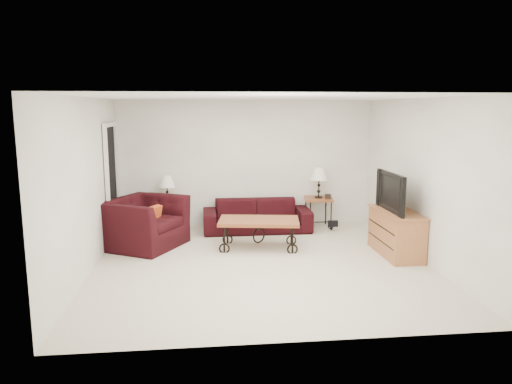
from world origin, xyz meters
TOP-DOWN VIEW (x-y plane):
  - ground at (0.00, 0.00)m, footprint 5.00×5.00m
  - wall_back at (0.00, 2.50)m, footprint 5.00×0.02m
  - wall_front at (0.00, -2.50)m, footprint 5.00×0.02m
  - wall_left at (-2.50, 0.00)m, footprint 0.02×5.00m
  - wall_right at (2.50, 0.00)m, footprint 0.02×5.00m
  - ceiling at (0.00, 0.00)m, footprint 5.00×5.00m
  - doorway at (-2.47, 1.65)m, footprint 0.08×0.94m
  - sofa at (0.16, 2.02)m, footprint 2.06×0.81m
  - side_table_left at (-1.55, 2.20)m, footprint 0.55×0.55m
  - side_table_right at (1.41, 2.20)m, footprint 0.63×0.63m
  - lamp_left at (-1.55, 2.20)m, footprint 0.34×0.34m
  - lamp_right at (1.41, 2.20)m, footprint 0.39×0.39m
  - photo_frame_left at (-1.70, 2.05)m, footprint 0.11×0.02m
  - photo_frame_right at (1.56, 2.05)m, footprint 0.12×0.06m
  - coffee_table at (0.07, 0.86)m, footprint 1.43×0.91m
  - armchair at (-1.88, 1.18)m, footprint 1.60×1.66m
  - throw_pillow at (-1.72, 1.13)m, footprint 0.27×0.38m
  - tv_stand at (2.23, 0.26)m, footprint 0.50×1.21m
  - television at (2.21, 0.26)m, footprint 0.14×1.08m
  - backpack at (1.61, 1.92)m, footprint 0.33×0.28m

SIDE VIEW (x-z plane):
  - ground at x=0.00m, z-range 0.00..0.00m
  - backpack at x=1.61m, z-range 0.00..0.38m
  - coffee_table at x=0.07m, z-range 0.00..0.50m
  - side_table_left at x=-1.55m, z-range 0.00..0.54m
  - side_table_right at x=1.41m, z-range 0.00..0.60m
  - sofa at x=0.16m, z-range 0.00..0.60m
  - tv_stand at x=2.23m, z-range 0.00..0.72m
  - armchair at x=-1.88m, z-range 0.00..0.83m
  - throw_pillow at x=-1.72m, z-range 0.33..0.71m
  - photo_frame_left at x=-1.70m, z-range 0.54..0.63m
  - photo_frame_right at x=1.56m, z-range 0.60..0.70m
  - lamp_left at x=-1.55m, z-range 0.54..1.09m
  - lamp_right at x=1.41m, z-range 0.60..1.20m
  - doorway at x=-2.47m, z-range 0.00..2.04m
  - television at x=2.21m, z-range 0.72..1.35m
  - wall_back at x=0.00m, z-range 0.00..2.50m
  - wall_front at x=0.00m, z-range 0.00..2.50m
  - wall_left at x=-2.50m, z-range 0.00..2.50m
  - wall_right at x=2.50m, z-range 0.00..2.50m
  - ceiling at x=0.00m, z-range 2.50..2.50m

